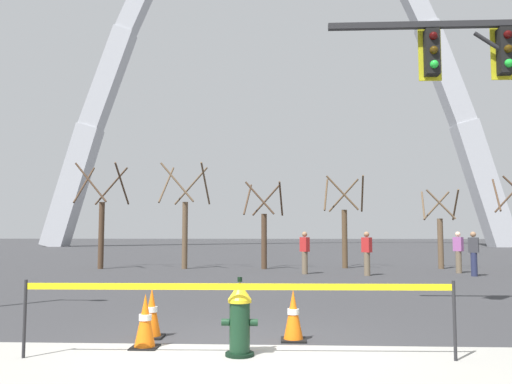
% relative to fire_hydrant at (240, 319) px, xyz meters
% --- Properties ---
extents(ground_plane, '(240.00, 240.00, 0.00)m').
position_rel_fire_hydrant_xyz_m(ground_plane, '(-0.05, 0.25, -0.47)').
color(ground_plane, '#333335').
extents(fire_hydrant, '(0.46, 0.48, 0.99)m').
position_rel_fire_hydrant_xyz_m(fire_hydrant, '(0.00, 0.00, 0.00)').
color(fire_hydrant, black).
rests_on(fire_hydrant, ground).
extents(caution_tape_barrier, '(5.33, 0.15, 0.97)m').
position_rel_fire_hydrant_xyz_m(caution_tape_barrier, '(-0.02, -0.19, 0.20)').
color(caution_tape_barrier, '#232326').
rests_on(caution_tape_barrier, ground).
extents(traffic_cone_by_hydrant, '(0.36, 0.36, 0.73)m').
position_rel_fire_hydrant_xyz_m(traffic_cone_by_hydrant, '(-1.40, 1.06, -0.11)').
color(traffic_cone_by_hydrant, black).
rests_on(traffic_cone_by_hydrant, ground).
extents(traffic_cone_mid_sidewalk, '(0.36, 0.36, 0.73)m').
position_rel_fire_hydrant_xyz_m(traffic_cone_mid_sidewalk, '(0.70, 0.94, -0.11)').
color(traffic_cone_mid_sidewalk, black).
rests_on(traffic_cone_mid_sidewalk, ground).
extents(traffic_cone_curb_edge, '(0.36, 0.36, 0.73)m').
position_rel_fire_hydrant_xyz_m(traffic_cone_curb_edge, '(-1.31, 0.36, -0.11)').
color(traffic_cone_curb_edge, black).
rests_on(traffic_cone_curb_edge, ground).
extents(monument_arch, '(51.95, 2.48, 48.25)m').
position_rel_fire_hydrant_xyz_m(monument_arch, '(-0.05, 49.30, 20.66)').
color(monument_arch, '#B2B5BC').
rests_on(monument_arch, ground).
extents(tree_far_left, '(2.08, 2.09, 4.51)m').
position_rel_fire_hydrant_xyz_m(tree_far_left, '(-7.20, 15.05, 1.54)').
color(tree_far_left, '#473323').
rests_on(tree_far_left, ground).
extents(tree_left_mid, '(2.08, 2.09, 4.53)m').
position_rel_fire_hydrant_xyz_m(tree_left_mid, '(-3.59, 15.25, 1.55)').
color(tree_left_mid, brown).
rests_on(tree_left_mid, ground).
extents(tree_center_left, '(1.72, 1.73, 3.71)m').
position_rel_fire_hydrant_xyz_m(tree_center_left, '(-0.16, 15.30, 1.18)').
color(tree_center_left, '#473323').
rests_on(tree_center_left, ground).
extents(tree_center_right, '(1.86, 1.87, 4.02)m').
position_rel_fire_hydrant_xyz_m(tree_center_right, '(3.37, 15.97, 1.32)').
color(tree_center_right, brown).
rests_on(tree_center_right, ground).
extents(tree_right_mid, '(1.58, 1.59, 3.40)m').
position_rel_fire_hydrant_xyz_m(tree_right_mid, '(7.46, 15.75, 1.04)').
color(tree_right_mid, brown).
rests_on(tree_right_mid, ground).
extents(pedestrian_walking_left, '(0.38, 0.39, 1.59)m').
position_rel_fire_hydrant_xyz_m(pedestrian_walking_left, '(3.67, 12.08, 0.35)').
color(pedestrian_walking_left, brown).
rests_on(pedestrian_walking_left, ground).
extents(pedestrian_standing_center, '(0.39, 0.34, 1.59)m').
position_rel_fire_hydrant_xyz_m(pedestrian_standing_center, '(7.45, 12.00, 0.35)').
color(pedestrian_standing_center, '#232847').
rests_on(pedestrian_standing_center, ground).
extents(pedestrian_walking_right, '(0.38, 0.38, 1.59)m').
position_rel_fire_hydrant_xyz_m(pedestrian_walking_right, '(7.40, 13.40, 0.35)').
color(pedestrian_walking_right, brown).
rests_on(pedestrian_walking_right, ground).
extents(pedestrian_near_trees, '(0.38, 0.39, 1.59)m').
position_rel_fire_hydrant_xyz_m(pedestrian_near_trees, '(1.46, 12.71, 0.35)').
color(pedestrian_near_trees, brown).
rests_on(pedestrian_near_trees, ground).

